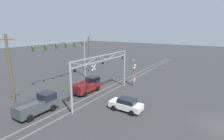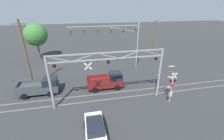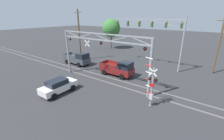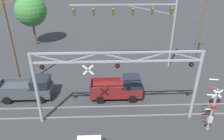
{
  "view_description": "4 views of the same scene",
  "coord_description": "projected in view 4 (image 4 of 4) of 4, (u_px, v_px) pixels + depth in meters",
  "views": [
    {
      "loc": [
        -20.3,
        0.39,
        10.08
      ],
      "look_at": [
        0.5,
        13.8,
        4.24
      ],
      "focal_mm": 28.0,
      "sensor_mm": 36.0,
      "label": 1
    },
    {
      "loc": [
        -2.79,
        -0.36,
        11.16
      ],
      "look_at": [
        0.54,
        15.65,
        3.97
      ],
      "focal_mm": 24.0,
      "sensor_mm": 36.0,
      "label": 2
    },
    {
      "loc": [
        11.76,
        1.01,
        8.37
      ],
      "look_at": [
        1.54,
        15.21,
        2.02
      ],
      "focal_mm": 24.0,
      "sensor_mm": 36.0,
      "label": 3
    },
    {
      "loc": [
        -0.99,
        0.11,
        12.81
      ],
      "look_at": [
        -0.37,
        16.56,
        4.08
      ],
      "focal_mm": 35.0,
      "sensor_mm": 36.0,
      "label": 4
    }
  ],
  "objects": [
    {
      "name": "pickup_truck_lead",
      "position": [
        119.0,
        88.0,
        21.69
      ],
      "size": [
        5.05,
        2.28,
        2.25
      ],
      "color": "maroon",
      "rests_on": "ground_plane"
    },
    {
      "name": "crossing_gantry",
      "position": [
        117.0,
        77.0,
        17.23
      ],
      "size": [
        13.28,
        0.3,
        6.41
      ],
      "color": "gray",
      "rests_on": "ground_plane"
    },
    {
      "name": "crossing_signal_mast",
      "position": [
        212.0,
        111.0,
        17.17
      ],
      "size": [
        1.3,
        0.35,
        4.86
      ],
      "color": "gray",
      "rests_on": "ground_plane"
    },
    {
      "name": "rail_track_far",
      "position": [
        116.0,
        106.0,
        20.72
      ],
      "size": [
        80.0,
        0.08,
        0.1
      ],
      "primitive_type": "cube",
      "color": "gray",
      "rests_on": "ground_plane"
    },
    {
      "name": "traffic_signal_span",
      "position": [
        144.0,
        20.0,
        25.38
      ],
      "size": [
        12.27,
        0.39,
        8.42
      ],
      "color": "gray",
      "rests_on": "ground_plane"
    },
    {
      "name": "utility_pole_right",
      "position": [
        201.0,
        28.0,
        28.63
      ],
      "size": [
        1.8,
        0.28,
        8.34
      ],
      "color": "brown",
      "rests_on": "ground_plane"
    },
    {
      "name": "background_tree_beyond_span",
      "position": [
        31.0,
        11.0,
        32.67
      ],
      "size": [
        4.66,
        4.66,
        7.68
      ],
      "color": "brown",
      "rests_on": "ground_plane"
    },
    {
      "name": "pickup_truck_following",
      "position": [
        29.0,
        89.0,
        21.6
      ],
      "size": [
        5.12,
        2.28,
        2.25
      ],
      "color": "#3D4247",
      "rests_on": "ground_plane"
    },
    {
      "name": "rail_track_near",
      "position": [
        117.0,
        116.0,
        19.45
      ],
      "size": [
        80.0,
        0.08,
        0.1
      ],
      "primitive_type": "cube",
      "color": "gray",
      "rests_on": "ground_plane"
    },
    {
      "name": "utility_pole_left",
      "position": [
        12.0,
        44.0,
        21.73
      ],
      "size": [
        1.8,
        0.28,
        9.54
      ],
      "color": "brown",
      "rests_on": "ground_plane"
    }
  ]
}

